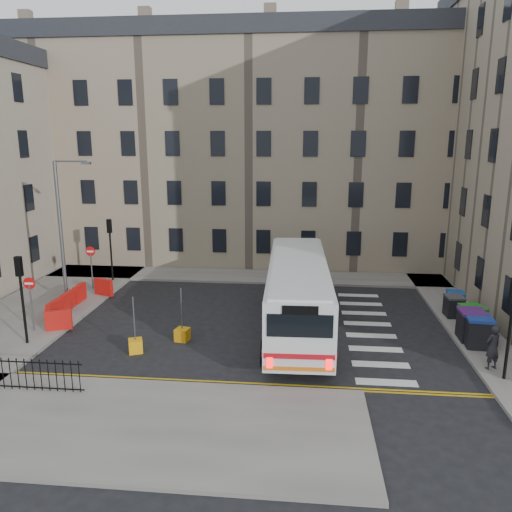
% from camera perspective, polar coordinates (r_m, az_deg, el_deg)
% --- Properties ---
extents(ground, '(120.00, 120.00, 0.00)m').
position_cam_1_polar(ground, '(26.10, 3.88, -7.74)').
color(ground, black).
rests_on(ground, ground).
extents(pavement_north, '(36.00, 3.20, 0.15)m').
position_cam_1_polar(pavement_north, '(34.88, -5.55, -2.19)').
color(pavement_north, slate).
rests_on(pavement_north, ground).
extents(pavement_east, '(2.40, 26.00, 0.15)m').
position_cam_1_polar(pavement_east, '(30.98, 21.09, -5.06)').
color(pavement_east, slate).
rests_on(pavement_east, ground).
extents(pavement_west, '(6.00, 22.00, 0.15)m').
position_cam_1_polar(pavement_west, '(30.73, -23.26, -5.40)').
color(pavement_west, slate).
rests_on(pavement_west, ground).
extents(pavement_sw, '(20.00, 6.00, 0.15)m').
position_cam_1_polar(pavement_sw, '(18.74, -20.31, -17.31)').
color(pavement_sw, slate).
rests_on(pavement_sw, ground).
extents(terrace_north, '(38.30, 10.80, 17.20)m').
position_cam_1_polar(terrace_north, '(40.59, -5.32, 12.21)').
color(terrace_north, gray).
rests_on(terrace_north, ground).
extents(traffic_light_east, '(0.28, 0.22, 4.10)m').
position_cam_1_polar(traffic_light_east, '(21.46, 27.21, -5.83)').
color(traffic_light_east, black).
rests_on(traffic_light_east, pavement_east).
extents(traffic_light_nw, '(0.28, 0.22, 4.10)m').
position_cam_1_polar(traffic_light_nw, '(33.98, -16.33, 1.76)').
color(traffic_light_nw, black).
rests_on(traffic_light_nw, pavement_west).
extents(traffic_light_sw, '(0.28, 0.22, 4.10)m').
position_cam_1_polar(traffic_light_sw, '(24.84, -25.28, -3.15)').
color(traffic_light_sw, black).
rests_on(traffic_light_sw, pavement_west).
extents(streetlamp, '(0.50, 0.22, 8.14)m').
position_cam_1_polar(streetlamp, '(30.11, -21.43, 2.78)').
color(streetlamp, '#595B5E').
rests_on(streetlamp, pavement_west).
extents(no_entry_north, '(0.60, 0.08, 3.00)m').
position_cam_1_polar(no_entry_north, '(32.54, -18.35, -0.31)').
color(no_entry_north, '#595B5E').
rests_on(no_entry_north, pavement_west).
extents(no_entry_south, '(0.60, 0.08, 3.00)m').
position_cam_1_polar(no_entry_south, '(26.53, -24.40, -3.85)').
color(no_entry_south, '#595B5E').
rests_on(no_entry_south, pavement_west).
extents(roadworks_barriers, '(1.66, 6.26, 1.00)m').
position_cam_1_polar(roadworks_barriers, '(29.16, -20.10, -4.91)').
color(roadworks_barriers, red).
rests_on(roadworks_barriers, pavement_west).
extents(bus, '(3.42, 12.56, 3.38)m').
position_cam_1_polar(bus, '(24.92, 4.79, -4.03)').
color(bus, silver).
rests_on(bus, ground).
extents(wheelie_bin_a, '(1.20, 1.35, 1.41)m').
position_cam_1_polar(wheelie_bin_a, '(24.93, 24.02, -7.84)').
color(wheelie_bin_a, black).
rests_on(wheelie_bin_a, pavement_east).
extents(wheelie_bin_b, '(1.16, 1.32, 1.42)m').
position_cam_1_polar(wheelie_bin_b, '(25.56, 23.38, -7.24)').
color(wheelie_bin_b, black).
rests_on(wheelie_bin_b, pavement_east).
extents(wheelie_bin_c, '(1.23, 1.34, 1.27)m').
position_cam_1_polar(wheelie_bin_c, '(26.67, 23.44, -6.58)').
color(wheelie_bin_c, black).
rests_on(wheelie_bin_c, pavement_east).
extents(wheelie_bin_d, '(0.94, 1.07, 1.13)m').
position_cam_1_polar(wheelie_bin_d, '(28.48, 21.67, -5.33)').
color(wheelie_bin_d, black).
rests_on(wheelie_bin_d, pavement_east).
extents(wheelie_bin_e, '(1.01, 1.13, 1.12)m').
position_cam_1_polar(wheelie_bin_e, '(29.27, 21.77, -4.85)').
color(wheelie_bin_e, black).
rests_on(wheelie_bin_e, pavement_east).
extents(pedestrian, '(0.81, 0.70, 1.87)m').
position_cam_1_polar(pedestrian, '(22.73, 25.43, -9.41)').
color(pedestrian, black).
rests_on(pedestrian, pavement_east).
extents(bollard_yellow, '(0.78, 0.78, 0.60)m').
position_cam_1_polar(bollard_yellow, '(23.31, -13.60, -9.96)').
color(bollard_yellow, '#EDA00D').
rests_on(bollard_yellow, ground).
extents(bollard_chevron, '(0.71, 0.71, 0.60)m').
position_cam_1_polar(bollard_chevron, '(24.15, -8.42, -8.87)').
color(bollard_chevron, orange).
rests_on(bollard_chevron, ground).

